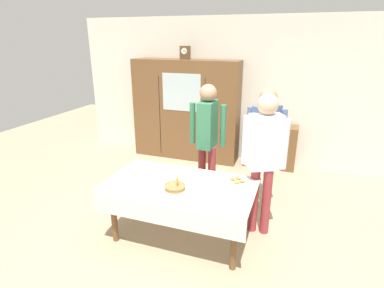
{
  "coord_description": "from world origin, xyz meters",
  "views": [
    {
      "loc": [
        1.2,
        -3.16,
        2.32
      ],
      "look_at": [
        0.0,
        0.2,
        1.08
      ],
      "focal_mm": 28.69,
      "sensor_mm": 36.0,
      "label": 1
    }
  ],
  "objects_px": {
    "book_stack": "(272,122)",
    "tea_cup_near_right": "(211,194)",
    "wall_cabinet": "(186,110)",
    "person_behind_table_right": "(264,152)",
    "bookshelf_low": "(270,146)",
    "tea_cup_near_left": "(139,179)",
    "tea_cup_far_right": "(155,189)",
    "person_by_cabinet": "(207,133)",
    "person_behind_table_left": "(265,137)",
    "tea_cup_far_left": "(198,182)",
    "dining_table": "(179,192)",
    "pastry_plate": "(237,181)",
    "spoon_center": "(196,199)",
    "spoon_mid_left": "(171,181)",
    "spoon_front_edge": "(174,173)",
    "mantel_clock": "(185,53)",
    "tea_cup_mid_left": "(217,182)",
    "tea_cup_back_edge": "(152,172)",
    "bread_basket": "(175,187)"
  },
  "relations": [
    {
      "from": "wall_cabinet",
      "to": "dining_table",
      "type": "bearing_deg",
      "value": -70.83
    },
    {
      "from": "book_stack",
      "to": "tea_cup_near_left",
      "type": "bearing_deg",
      "value": -114.48
    },
    {
      "from": "dining_table",
      "to": "spoon_front_edge",
      "type": "bearing_deg",
      "value": 124.19
    },
    {
      "from": "tea_cup_far_left",
      "to": "tea_cup_near_left",
      "type": "height_order",
      "value": "same"
    },
    {
      "from": "mantel_clock",
      "to": "tea_cup_near_left",
      "type": "xyz_separation_m",
      "value": [
        0.43,
        -2.66,
        -1.3
      ]
    },
    {
      "from": "bookshelf_low",
      "to": "spoon_front_edge",
      "type": "relative_size",
      "value": 7.85
    },
    {
      "from": "tea_cup_far_right",
      "to": "spoon_front_edge",
      "type": "bearing_deg",
      "value": 88.64
    },
    {
      "from": "bookshelf_low",
      "to": "spoon_mid_left",
      "type": "relative_size",
      "value": 7.85
    },
    {
      "from": "dining_table",
      "to": "bread_basket",
      "type": "bearing_deg",
      "value": -89.2
    },
    {
      "from": "spoon_front_edge",
      "to": "tea_cup_far_right",
      "type": "bearing_deg",
      "value": -91.36
    },
    {
      "from": "bookshelf_low",
      "to": "person_behind_table_left",
      "type": "distance_m",
      "value": 1.67
    },
    {
      "from": "mantel_clock",
      "to": "person_behind_table_left",
      "type": "xyz_separation_m",
      "value": [
        1.71,
        -1.48,
        -1.0
      ]
    },
    {
      "from": "tea_cup_far_right",
      "to": "tea_cup_near_left",
      "type": "bearing_deg",
      "value": 149.96
    },
    {
      "from": "tea_cup_far_left",
      "to": "spoon_mid_left",
      "type": "xyz_separation_m",
      "value": [
        -0.33,
        -0.04,
        -0.02
      ]
    },
    {
      "from": "dining_table",
      "to": "bookshelf_low",
      "type": "bearing_deg",
      "value": 73.93
    },
    {
      "from": "mantel_clock",
      "to": "tea_cup_near_left",
      "type": "height_order",
      "value": "mantel_clock"
    },
    {
      "from": "tea_cup_far_left",
      "to": "spoon_center",
      "type": "height_order",
      "value": "tea_cup_far_left"
    },
    {
      "from": "wall_cabinet",
      "to": "tea_cup_far_right",
      "type": "bearing_deg",
      "value": -75.9
    },
    {
      "from": "book_stack",
      "to": "tea_cup_near_right",
      "type": "xyz_separation_m",
      "value": [
        -0.35,
        -2.77,
        -0.11
      ]
    },
    {
      "from": "dining_table",
      "to": "spoon_mid_left",
      "type": "height_order",
      "value": "spoon_mid_left"
    },
    {
      "from": "wall_cabinet",
      "to": "person_behind_table_right",
      "type": "height_order",
      "value": "wall_cabinet"
    },
    {
      "from": "book_stack",
      "to": "person_by_cabinet",
      "type": "height_order",
      "value": "person_by_cabinet"
    },
    {
      "from": "dining_table",
      "to": "person_behind_table_right",
      "type": "xyz_separation_m",
      "value": [
        0.87,
        0.48,
        0.44
      ]
    },
    {
      "from": "spoon_mid_left",
      "to": "person_by_cabinet",
      "type": "distance_m",
      "value": 1.01
    },
    {
      "from": "tea_cup_near_left",
      "to": "person_behind_table_right",
      "type": "xyz_separation_m",
      "value": [
        1.34,
        0.55,
        0.32
      ]
    },
    {
      "from": "dining_table",
      "to": "pastry_plate",
      "type": "distance_m",
      "value": 0.68
    },
    {
      "from": "bookshelf_low",
      "to": "tea_cup_mid_left",
      "type": "height_order",
      "value": "bookshelf_low"
    },
    {
      "from": "wall_cabinet",
      "to": "person_behind_table_left",
      "type": "distance_m",
      "value": 2.26
    },
    {
      "from": "tea_cup_far_left",
      "to": "tea_cup_back_edge",
      "type": "bearing_deg",
      "value": 175.04
    },
    {
      "from": "spoon_mid_left",
      "to": "person_behind_table_right",
      "type": "relative_size",
      "value": 0.07
    },
    {
      "from": "bread_basket",
      "to": "spoon_mid_left",
      "type": "xyz_separation_m",
      "value": [
        -0.13,
        0.18,
        -0.03
      ]
    },
    {
      "from": "tea_cup_far_left",
      "to": "spoon_mid_left",
      "type": "height_order",
      "value": "tea_cup_far_left"
    },
    {
      "from": "dining_table",
      "to": "pastry_plate",
      "type": "bearing_deg",
      "value": 24.67
    },
    {
      "from": "tea_cup_near_right",
      "to": "tea_cup_mid_left",
      "type": "height_order",
      "value": "same"
    },
    {
      "from": "wall_cabinet",
      "to": "tea_cup_back_edge",
      "type": "distance_m",
      "value": 2.5
    },
    {
      "from": "dining_table",
      "to": "pastry_plate",
      "type": "relative_size",
      "value": 6.12
    },
    {
      "from": "tea_cup_far_right",
      "to": "tea_cup_mid_left",
      "type": "relative_size",
      "value": 1.0
    },
    {
      "from": "dining_table",
      "to": "person_behind_table_left",
      "type": "relative_size",
      "value": 1.0
    },
    {
      "from": "person_behind_table_left",
      "to": "person_behind_table_right",
      "type": "bearing_deg",
      "value": -84.25
    },
    {
      "from": "person_behind_table_left",
      "to": "tea_cup_far_right",
      "type": "bearing_deg",
      "value": -126.67
    },
    {
      "from": "person_by_cabinet",
      "to": "tea_cup_near_left",
      "type": "bearing_deg",
      "value": -115.24
    },
    {
      "from": "tea_cup_far_left",
      "to": "bookshelf_low",
      "type": "bearing_deg",
      "value": 77.56
    },
    {
      "from": "bread_basket",
      "to": "tea_cup_near_right",
      "type": "bearing_deg",
      "value": -0.89
    },
    {
      "from": "tea_cup_near_left",
      "to": "pastry_plate",
      "type": "relative_size",
      "value": 0.46
    },
    {
      "from": "spoon_center",
      "to": "person_behind_table_right",
      "type": "xyz_separation_m",
      "value": [
        0.57,
        0.73,
        0.34
      ]
    },
    {
      "from": "tea_cup_far_right",
      "to": "spoon_center",
      "type": "distance_m",
      "value": 0.49
    },
    {
      "from": "tea_cup_far_right",
      "to": "person_by_cabinet",
      "type": "bearing_deg",
      "value": 79.89
    },
    {
      "from": "bookshelf_low",
      "to": "tea_cup_near_left",
      "type": "xyz_separation_m",
      "value": [
        -1.23,
        -2.71,
        0.35
      ]
    },
    {
      "from": "tea_cup_near_right",
      "to": "bread_basket",
      "type": "bearing_deg",
      "value": 179.11
    },
    {
      "from": "person_behind_table_right",
      "to": "bookshelf_low",
      "type": "bearing_deg",
      "value": 92.89
    }
  ]
}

